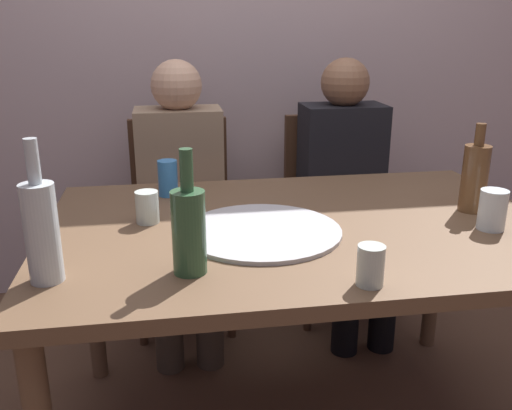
{
  "coord_description": "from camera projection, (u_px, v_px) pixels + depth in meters",
  "views": [
    {
      "loc": [
        -0.38,
        -1.48,
        1.31
      ],
      "look_at": [
        -0.13,
        0.04,
        0.8
      ],
      "focal_mm": 38.63,
      "sensor_mm": 36.0,
      "label": 1
    }
  ],
  "objects": [
    {
      "name": "beer_bottle",
      "position": [
        475.0,
        177.0,
        1.69
      ],
      "size": [
        0.08,
        0.08,
        0.27
      ],
      "color": "brown",
      "rests_on": "dining_table"
    },
    {
      "name": "back_wall",
      "position": [
        241.0,
        25.0,
        2.63
      ],
      "size": [
        6.0,
        0.1,
        2.6
      ],
      "primitive_type": "cube",
      "color": "#B29EA3",
      "rests_on": "ground_plane"
    },
    {
      "name": "guest_in_beanie",
      "position": [
        347.0,
        183.0,
        2.41
      ],
      "size": [
        0.36,
        0.56,
        1.17
      ],
      "rotation": [
        0.0,
        0.0,
        3.14
      ],
      "color": "black",
      "rests_on": "ground_plane"
    },
    {
      "name": "dining_table",
      "position": [
        300.0,
        247.0,
        1.64
      ],
      "size": [
        1.48,
        0.99,
        0.75
      ],
      "color": "brown",
      "rests_on": "ground_plane"
    },
    {
      "name": "soda_can",
      "position": [
        168.0,
        178.0,
        1.86
      ],
      "size": [
        0.07,
        0.07,
        0.12
      ],
      "primitive_type": "cylinder",
      "color": "#337AC1",
      "rests_on": "dining_table"
    },
    {
      "name": "chair_right",
      "position": [
        335.0,
        200.0,
        2.59
      ],
      "size": [
        0.44,
        0.44,
        0.9
      ],
      "rotation": [
        0.0,
        0.0,
        3.14
      ],
      "color": "#472D1E",
      "rests_on": "ground_plane"
    },
    {
      "name": "chair_left",
      "position": [
        182.0,
        208.0,
        2.48
      ],
      "size": [
        0.44,
        0.44,
        0.9
      ],
      "rotation": [
        0.0,
        0.0,
        3.14
      ],
      "color": "#472D1E",
      "rests_on": "ground_plane"
    },
    {
      "name": "tumbler_far",
      "position": [
        493.0,
        210.0,
        1.55
      ],
      "size": [
        0.08,
        0.08,
        0.12
      ],
      "primitive_type": "cylinder",
      "color": "silver",
      "rests_on": "dining_table"
    },
    {
      "name": "water_bottle",
      "position": [
        189.0,
        229.0,
        1.27
      ],
      "size": [
        0.08,
        0.08,
        0.3
      ],
      "color": "#2D5133",
      "rests_on": "dining_table"
    },
    {
      "name": "guest_in_sweater",
      "position": [
        182.0,
        191.0,
        2.3
      ],
      "size": [
        0.36,
        0.56,
        1.17
      ],
      "rotation": [
        0.0,
        0.0,
        3.14
      ],
      "color": "#937A60",
      "rests_on": "ground_plane"
    },
    {
      "name": "tumbler_near",
      "position": [
        147.0,
        207.0,
        1.61
      ],
      "size": [
        0.07,
        0.07,
        0.09
      ],
      "primitive_type": "cylinder",
      "color": "#B7C6BC",
      "rests_on": "dining_table"
    },
    {
      "name": "pizza_tray",
      "position": [
        262.0,
        231.0,
        1.54
      ],
      "size": [
        0.45,
        0.45,
        0.01
      ],
      "primitive_type": "cylinder",
      "color": "#ADADB2",
      "rests_on": "dining_table"
    },
    {
      "name": "wine_glass",
      "position": [
        371.0,
        265.0,
        1.22
      ],
      "size": [
        0.06,
        0.06,
        0.09
      ],
      "primitive_type": "cylinder",
      "color": "#B7C6BC",
      "rests_on": "dining_table"
    },
    {
      "name": "wine_bottle",
      "position": [
        42.0,
        229.0,
        1.22
      ],
      "size": [
        0.08,
        0.08,
        0.33
      ],
      "color": "#B2BCC1",
      "rests_on": "dining_table"
    }
  ]
}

